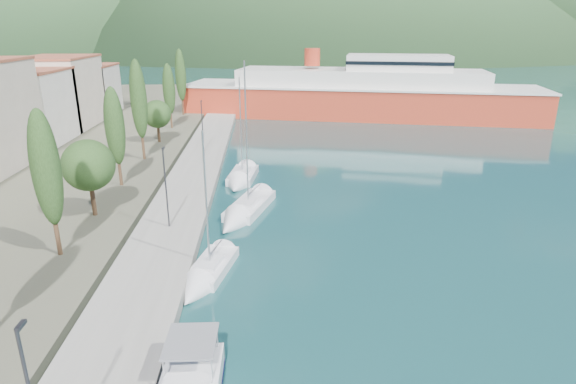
{
  "coord_description": "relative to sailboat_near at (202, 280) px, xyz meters",
  "views": [
    {
      "loc": [
        -1.76,
        -19.64,
        15.14
      ],
      "look_at": [
        0.0,
        14.0,
        3.5
      ],
      "focal_mm": 30.0,
      "sensor_mm": 36.0,
      "label": 1
    }
  ],
  "objects": [
    {
      "name": "sailboat_mid",
      "position": [
        1.92,
        10.57,
        0.04
      ],
      "size": [
        5.43,
        9.74,
        13.59
      ],
      "color": "silver",
      "rests_on": "ground"
    },
    {
      "name": "sailboat_far",
      "position": [
        1.43,
        19.88,
        0.04
      ],
      "size": [
        3.6,
        8.06,
        11.44
      ],
      "color": "silver",
      "rests_on": "ground"
    },
    {
      "name": "sailboat_near",
      "position": [
        0.0,
        0.0,
        0.0
      ],
      "size": [
        3.81,
        7.41,
        10.22
      ],
      "color": "silver",
      "rests_on": "ground"
    },
    {
      "name": "quay",
      "position": [
        -3.33,
        19.12,
        0.12
      ],
      "size": [
        5.0,
        88.0,
        0.8
      ],
      "primitive_type": "cube",
      "color": "gray",
      "rests_on": "ground"
    },
    {
      "name": "ground",
      "position": [
        5.67,
        113.12,
        -0.28
      ],
      "size": [
        1400.0,
        1400.0,
        0.0
      ],
      "primitive_type": "plane",
      "color": "#174446"
    },
    {
      "name": "lamp_posts",
      "position": [
        -3.33,
        7.96,
        3.8
      ],
      "size": [
        0.15,
        45.48,
        6.06
      ],
      "color": "#2D2D33",
      "rests_on": "quay"
    },
    {
      "name": "tree_row",
      "position": [
        -9.78,
        23.41,
        5.6
      ],
      "size": [
        4.06,
        64.21,
        11.15
      ],
      "color": "#47301E",
      "rests_on": "land_strip"
    },
    {
      "name": "ferry",
      "position": [
        21.1,
        57.82,
        3.42
      ],
      "size": [
        62.58,
        26.48,
        12.16
      ],
      "color": "red",
      "rests_on": "ground"
    }
  ]
}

